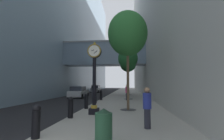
{
  "coord_description": "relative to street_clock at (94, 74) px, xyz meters",
  "views": [
    {
      "loc": [
        3.3,
        -2.96,
        1.92
      ],
      "look_at": [
        0.89,
        21.79,
        4.01
      ],
      "focal_mm": 26.88,
      "sensor_mm": 36.0,
      "label": 1
    }
  ],
  "objects": [
    {
      "name": "street_tree_mid_far",
      "position": [
        2.02,
        18.62,
        3.15
      ],
      "size": [
        2.97,
        2.97,
        7.27
      ],
      "color": "#333335",
      "rests_on": "sidewalk_right"
    },
    {
      "name": "street_tree_near",
      "position": [
        2.02,
        1.86,
        2.99
      ],
      "size": [
        2.83,
        2.83,
        7.03
      ],
      "color": "#333335",
      "rests_on": "sidewalk_right"
    },
    {
      "name": "bollard_nearest",
      "position": [
        -1.0,
        -4.57,
        -1.81
      ],
      "size": [
        0.29,
        0.29,
        1.11
      ],
      "color": "black",
      "rests_on": "sidewalk_right"
    },
    {
      "name": "street_clock",
      "position": [
        0.0,
        0.0,
        0.0
      ],
      "size": [
        0.84,
        0.55,
        4.36
      ],
      "color": "black",
      "rests_on": "sidewalk_right"
    },
    {
      "name": "street_tree_mid_near",
      "position": [
        2.02,
        10.24,
        2.47
      ],
      "size": [
        2.36,
        2.36,
        6.25
      ],
      "color": "#333335",
      "rests_on": "sidewalk_right"
    },
    {
      "name": "trash_bin",
      "position": [
        1.3,
        -4.89,
        -1.85
      ],
      "size": [
        0.53,
        0.53,
        1.05
      ],
      "color": "#234C33",
      "rests_on": "sidewalk_right"
    },
    {
      "name": "bollard_fifth",
      "position": [
        -1.0,
        8.77,
        -1.81
      ],
      "size": [
        0.29,
        0.29,
        1.11
      ],
      "color": "black",
      "rests_on": "sidewalk_right"
    },
    {
      "name": "car_silver_mid",
      "position": [
        -4.97,
        13.24,
        -1.75
      ],
      "size": [
        2.07,
        4.31,
        1.59
      ],
      "color": "#B7BABF",
      "rests_on": "ground"
    },
    {
      "name": "ground_plane",
      "position": [
        -1.25,
        20.01,
        -2.53
      ],
      "size": [
        110.0,
        110.0,
        0.0
      ],
      "primitive_type": "plane",
      "color": "black",
      "rests_on": "ground"
    },
    {
      "name": "bollard_fourth",
      "position": [
        -1.0,
        5.43,
        -1.81
      ],
      "size": [
        0.29,
        0.29,
        1.11
      ],
      "color": "black",
      "rests_on": "sidewalk_right"
    },
    {
      "name": "building_block_left",
      "position": [
        -12.42,
        22.96,
        14.09
      ],
      "size": [
        21.98,
        80.0,
        33.36
      ],
      "color": "#849EB2",
      "rests_on": "ground"
    },
    {
      "name": "bollard_third",
      "position": [
        -1.0,
        2.1,
        -1.81
      ],
      "size": [
        0.29,
        0.29,
        1.11
      ],
      "color": "black",
      "rests_on": "sidewalk_right"
    },
    {
      "name": "pedestrian_walking",
      "position": [
        2.8,
        -2.95,
        -1.52
      ],
      "size": [
        0.44,
        0.44,
        1.65
      ],
      "color": "#23232D",
      "rests_on": "sidewalk_right"
    },
    {
      "name": "building_block_right",
      "position": [
        9.19,
        23.01,
        14.76
      ],
      "size": [
        9.0,
        80.0,
        34.57
      ],
      "color": "#B7B2A8",
      "rests_on": "ground"
    },
    {
      "name": "sidewalk_right",
      "position": [
        1.72,
        23.01,
        -2.46
      ],
      "size": [
        5.94,
        80.0,
        0.14
      ],
      "primitive_type": "cube",
      "color": "#9E998E",
      "rests_on": "ground"
    },
    {
      "name": "pedestrian_by_clock",
      "position": [
        1.89,
        8.71,
        -1.47
      ],
      "size": [
        0.47,
        0.47,
        1.72
      ],
      "color": "#23232D",
      "rests_on": "sidewalk_right"
    },
    {
      "name": "bollard_second",
      "position": [
        -1.0,
        -1.24,
        -1.81
      ],
      "size": [
        0.29,
        0.29,
        1.11
      ],
      "color": "black",
      "rests_on": "sidewalk_right"
    },
    {
      "name": "car_grey_near",
      "position": [
        -5.41,
        28.36,
        -1.72
      ],
      "size": [
        1.98,
        4.69,
        1.66
      ],
      "color": "slate",
      "rests_on": "ground"
    }
  ]
}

